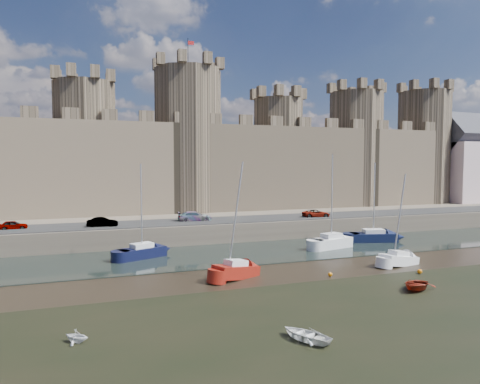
# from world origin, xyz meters

# --- Properties ---
(ground) EXTENTS (160.00, 160.00, 0.00)m
(ground) POSITION_xyz_m (0.00, 0.00, 0.00)
(ground) COLOR black
(ground) RESTS_ON ground
(water_channel) EXTENTS (160.00, 12.00, 0.08)m
(water_channel) POSITION_xyz_m (0.00, 24.00, 0.04)
(water_channel) COLOR black
(water_channel) RESTS_ON ground
(quay) EXTENTS (160.00, 60.00, 2.50)m
(quay) POSITION_xyz_m (0.00, 60.00, 1.25)
(quay) COLOR #4C443A
(quay) RESTS_ON ground
(road) EXTENTS (160.00, 7.00, 0.10)m
(road) POSITION_xyz_m (0.00, 34.00, 2.55)
(road) COLOR black
(road) RESTS_ON quay
(castle) EXTENTS (108.50, 11.00, 29.00)m
(castle) POSITION_xyz_m (-0.64, 48.00, 11.67)
(castle) COLOR #42382B
(castle) RESTS_ON quay
(car_0) EXTENTS (3.21, 1.46, 1.07)m
(car_0) POSITION_xyz_m (-22.03, 34.33, 3.03)
(car_0) COLOR gray
(car_0) RESTS_ON quay
(car_1) EXTENTS (3.74, 1.66, 1.19)m
(car_1) POSITION_xyz_m (-12.07, 32.94, 3.10)
(car_1) COLOR gray
(car_1) RESTS_ON quay
(car_2) EXTENTS (4.69, 2.31, 1.31)m
(car_2) POSITION_xyz_m (-0.23, 34.51, 3.16)
(car_2) COLOR gray
(car_2) RESTS_ON quay
(car_3) EXTENTS (4.14, 2.27, 1.10)m
(car_3) POSITION_xyz_m (17.32, 32.91, 3.05)
(car_3) COLOR gray
(car_3) RESTS_ON quay
(sailboat_1) EXTENTS (5.42, 3.82, 10.12)m
(sailboat_1) POSITION_xyz_m (-8.24, 25.05, 0.80)
(sailboat_1) COLOR black
(sailboat_1) RESTS_ON ground
(sailboat_2) EXTENTS (5.56, 3.18, 11.29)m
(sailboat_2) POSITION_xyz_m (13.91, 23.10, 0.88)
(sailboat_2) COLOR white
(sailboat_2) RESTS_ON ground
(sailboat_3) EXTENTS (6.26, 3.84, 10.27)m
(sailboat_3) POSITION_xyz_m (21.42, 25.10, 0.79)
(sailboat_3) COLOR black
(sailboat_3) RESTS_ON ground
(sailboat_4) EXTENTS (4.78, 3.44, 10.42)m
(sailboat_4) POSITION_xyz_m (-1.20, 14.24, 0.76)
(sailboat_4) COLOR maroon
(sailboat_4) RESTS_ON ground
(sailboat_5) EXTENTS (4.52, 2.50, 9.22)m
(sailboat_5) POSITION_xyz_m (15.85, 13.49, 0.68)
(sailboat_5) COLOR white
(sailboat_5) RESTS_ON ground
(dinghy_2) EXTENTS (3.36, 3.67, 0.62)m
(dinghy_2) POSITION_xyz_m (-1.70, 0.08, 0.31)
(dinghy_2) COLOR silver
(dinghy_2) RESTS_ON ground
(dinghy_3) EXTENTS (1.89, 1.83, 0.76)m
(dinghy_3) POSITION_xyz_m (-14.19, 4.09, 0.38)
(dinghy_3) COLOR white
(dinghy_3) RESTS_ON ground
(dinghy_4) EXTENTS (4.33, 4.06, 0.73)m
(dinghy_4) POSITION_xyz_m (11.37, 6.00, 0.37)
(dinghy_4) COLOR maroon
(dinghy_4) RESTS_ON ground
(buoy_1) EXTENTS (0.38, 0.38, 0.38)m
(buoy_1) POSITION_xyz_m (7.02, 11.91, 0.19)
(buoy_1) COLOR orange
(buoy_1) RESTS_ON ground
(buoy_3) EXTENTS (0.46, 0.46, 0.46)m
(buoy_3) POSITION_xyz_m (15.34, 9.99, 0.23)
(buoy_3) COLOR #CC6509
(buoy_3) RESTS_ON ground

